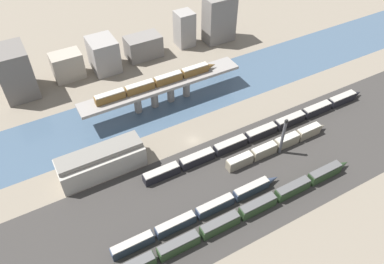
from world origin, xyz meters
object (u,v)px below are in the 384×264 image
train_yard_near (243,213)px  signal_tower (283,137)px  train_on_bridge (158,82)px  train_yard_far (278,145)px  train_yard_outer (265,131)px  warehouse_building (101,161)px  train_yard_mid (200,213)px

train_yard_near → signal_tower: signal_tower is taller
train_on_bridge → signal_tower: size_ratio=3.38×
train_yard_far → train_on_bridge: bearing=121.1°
train_yard_near → signal_tower: 32.05m
train_yard_outer → train_yard_near: bearing=-136.8°
train_yard_near → train_yard_outer: train_yard_near is taller
train_yard_outer → warehouse_building: warehouse_building is taller
train_yard_near → train_yard_far: (27.39, 17.94, 0.02)m
train_yard_far → train_yard_outer: bearing=86.3°
train_yard_outer → signal_tower: (-0.85, -10.00, 5.66)m
train_yard_outer → signal_tower: size_ratio=6.46×
train_yard_mid → warehouse_building: warehouse_building is taller
train_yard_far → warehouse_building: warehouse_building is taller
train_on_bridge → train_yard_near: size_ratio=0.61×
train_yard_near → train_yard_mid: (-11.35, 6.50, -0.21)m
train_yard_far → warehouse_building: bearing=160.3°
train_yard_near → train_yard_mid: bearing=150.2°
train_yard_near → train_yard_far: bearing=33.2°
train_on_bridge → warehouse_building: 39.89m
train_yard_far → train_yard_near: bearing=-146.8°
train_yard_mid → train_yard_outer: (39.28, 19.75, 0.04)m
train_yard_mid → warehouse_building: bearing=121.2°
train_yard_mid → train_yard_near: bearing=-29.8°
train_yard_far → train_yard_outer: train_yard_far is taller
train_yard_mid → signal_tower: bearing=14.2°
train_on_bridge → train_yard_outer: size_ratio=0.52×
train_yard_outer → signal_tower: bearing=-94.9°
signal_tower → train_yard_mid: bearing=-165.8°
train_on_bridge → warehouse_building: size_ratio=1.80×
train_yard_near → warehouse_building: bearing=128.6°
train_on_bridge → signal_tower: bearing=-60.2°
train_yard_near → train_yard_outer: size_ratio=0.86×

